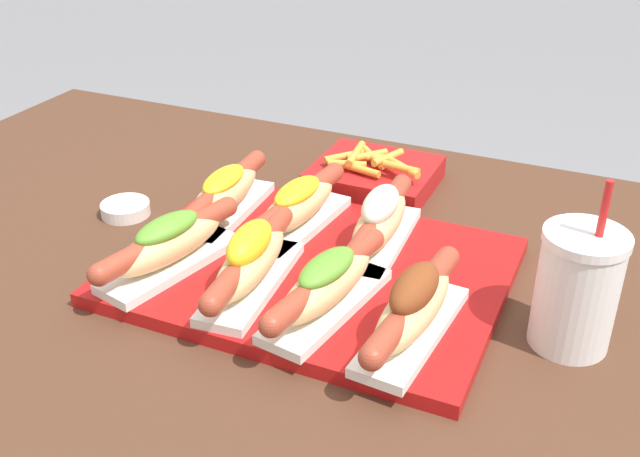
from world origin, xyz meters
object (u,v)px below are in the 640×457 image
(hot_dog_4, at_px, (225,194))
(hot_dog_5, at_px, (298,206))
(hot_dog_3, at_px, (413,307))
(hot_dog_1, at_px, (250,261))
(fries_basket, at_px, (374,175))
(hot_dog_2, at_px, (327,285))
(serving_tray, at_px, (313,271))
(drink_cup, at_px, (577,289))
(hot_dog_6, at_px, (380,221))
(hot_dog_0, at_px, (169,244))
(sauce_bowl, at_px, (125,208))

(hot_dog_4, xyz_separation_m, hot_dog_5, (0.11, 0.01, 0.00))
(hot_dog_3, distance_m, hot_dog_4, 0.35)
(hot_dog_1, height_order, fries_basket, hot_dog_1)
(hot_dog_2, height_order, hot_dog_4, hot_dog_2)
(serving_tray, xyz_separation_m, hot_dog_4, (-0.16, 0.07, 0.04))
(hot_dog_4, bearing_deg, hot_dog_3, -26.02)
(hot_dog_3, bearing_deg, serving_tray, 150.77)
(hot_dog_2, bearing_deg, serving_tray, 123.45)
(hot_dog_1, xyz_separation_m, hot_dog_4, (-0.12, 0.14, -0.00))
(serving_tray, bearing_deg, hot_dog_5, 127.08)
(hot_dog_5, distance_m, drink_cup, 0.37)
(hot_dog_3, distance_m, drink_cup, 0.17)
(hot_dog_5, distance_m, fries_basket, 0.20)
(hot_dog_3, bearing_deg, hot_dog_6, 120.71)
(hot_dog_5, xyz_separation_m, fries_basket, (0.03, 0.19, -0.03))
(hot_dog_6, bearing_deg, hot_dog_0, -143.99)
(hot_dog_2, xyz_separation_m, drink_cup, (0.25, 0.07, 0.02))
(hot_dog_2, relative_size, drink_cup, 1.17)
(hot_dog_1, height_order, hot_dog_6, hot_dog_1)
(hot_dog_2, xyz_separation_m, hot_dog_3, (0.10, -0.01, 0.00))
(hot_dog_2, xyz_separation_m, sauce_bowl, (-0.36, 0.12, -0.04))
(hot_dog_5, distance_m, hot_dog_6, 0.11)
(drink_cup, bearing_deg, hot_dog_1, -168.96)
(hot_dog_3, xyz_separation_m, sauce_bowl, (-0.46, 0.13, -0.04))
(hot_dog_6, bearing_deg, hot_dog_2, -91.39)
(serving_tray, height_order, hot_dog_1, hot_dog_1)
(serving_tray, xyz_separation_m, sauce_bowl, (-0.31, 0.04, 0.00))
(hot_dog_2, relative_size, hot_dog_6, 0.99)
(serving_tray, relative_size, hot_dog_5, 2.00)
(serving_tray, distance_m, hot_dog_5, 0.10)
(hot_dog_4, relative_size, hot_dog_6, 1.00)
(hot_dog_2, distance_m, fries_basket, 0.36)
(hot_dog_1, bearing_deg, sauce_bowl, 156.83)
(serving_tray, xyz_separation_m, hot_dog_5, (-0.06, 0.07, 0.04))
(hot_dog_2, xyz_separation_m, hot_dog_4, (-0.21, 0.15, -0.00))
(hot_dog_1, bearing_deg, hot_dog_6, 55.79)
(hot_dog_0, relative_size, fries_basket, 1.26)
(hot_dog_3, height_order, drink_cup, drink_cup)
(hot_dog_3, bearing_deg, hot_dog_1, 176.50)
(hot_dog_4, distance_m, drink_cup, 0.47)
(hot_dog_2, relative_size, fries_basket, 1.27)
(hot_dog_6, bearing_deg, serving_tray, -126.62)
(hot_dog_0, relative_size, sauce_bowl, 3.26)
(sauce_bowl, bearing_deg, drink_cup, -4.29)
(serving_tray, height_order, hot_dog_2, hot_dog_2)
(hot_dog_3, bearing_deg, hot_dog_4, 153.98)
(hot_dog_0, distance_m, hot_dog_6, 0.26)
(hot_dog_4, bearing_deg, hot_dog_1, -50.35)
(hot_dog_2, bearing_deg, hot_dog_6, 88.61)
(drink_cup, bearing_deg, hot_dog_3, -151.97)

